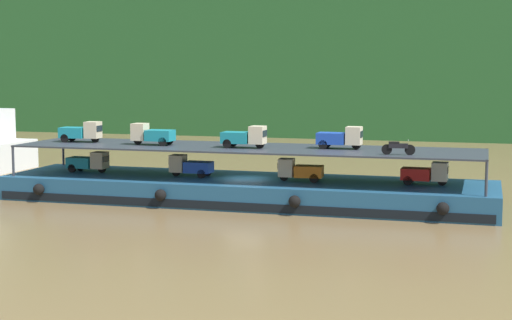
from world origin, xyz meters
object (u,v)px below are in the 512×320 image
object	(u,v)px
mini_truck_lower_fore	(426,173)
mini_truck_upper_mid	(152,134)
mini_truck_lower_stern	(89,162)
mini_truck_upper_bow	(340,138)
motorcycle_upper_port	(398,147)
mini_truck_lower_aft	(190,166)
mini_truck_upper_fore	(245,137)
cargo_barge	(245,190)
mini_truck_lower_mid	(300,170)
mini_truck_upper_stern	(81,132)

from	to	relation	value
mini_truck_lower_fore	mini_truck_upper_mid	distance (m)	17.40
mini_truck_lower_stern	mini_truck_upper_bow	world-z (taller)	mini_truck_upper_bow
motorcycle_upper_port	mini_truck_lower_stern	bearing A→B (deg)	174.36
mini_truck_lower_aft	mini_truck_upper_fore	world-z (taller)	mini_truck_upper_fore
mini_truck_lower_fore	motorcycle_upper_port	xyz separation A→B (m)	(-1.40, -2.36, 1.74)
mini_truck_upper_mid	cargo_barge	bearing A→B (deg)	3.46
mini_truck_lower_mid	cargo_barge	bearing A→B (deg)	176.94
mini_truck_lower_fore	mini_truck_upper_bow	world-z (taller)	mini_truck_upper_bow
mini_truck_upper_mid	mini_truck_upper_fore	size ratio (longest dim) A/B	0.99
mini_truck_lower_fore	mini_truck_lower_aft	bearing A→B (deg)	-178.02
motorcycle_upper_port	mini_truck_lower_aft	bearing A→B (deg)	172.11
mini_truck_upper_stern	mini_truck_lower_aft	bearing A→B (deg)	-1.90
mini_truck_upper_fore	mini_truck_upper_bow	distance (m)	5.90
cargo_barge	mini_truck_lower_aft	bearing A→B (deg)	-178.99
mini_truck_lower_fore	cargo_barge	bearing A→B (deg)	-177.71
mini_truck_upper_stern	motorcycle_upper_port	world-z (taller)	mini_truck_upper_stern
mini_truck_upper_fore	mini_truck_upper_bow	size ratio (longest dim) A/B	1.00
cargo_barge	mini_truck_lower_mid	bearing A→B (deg)	-3.06
mini_truck_upper_bow	mini_truck_upper_fore	bearing A→B (deg)	-169.23
mini_truck_lower_stern	mini_truck_upper_mid	xyz separation A→B (m)	(4.83, -0.50, 2.00)
mini_truck_lower_stern	mini_truck_upper_mid	distance (m)	5.25
mini_truck_lower_aft	motorcycle_upper_port	world-z (taller)	motorcycle_upper_port
mini_truck_upper_stern	mini_truck_upper_bow	size ratio (longest dim) A/B	1.01
mini_truck_upper_fore	mini_truck_lower_mid	bearing A→B (deg)	5.87
mini_truck_lower_stern	motorcycle_upper_port	bearing A→B (deg)	-5.64
mini_truck_lower_aft	mini_truck_upper_stern	size ratio (longest dim) A/B	0.98
mini_truck_lower_fore	mini_truck_upper_bow	bearing A→B (deg)	178.76
cargo_barge	mini_truck_upper_mid	size ratio (longest dim) A/B	11.31
mini_truck_lower_fore	mini_truck_upper_stern	world-z (taller)	mini_truck_upper_stern
mini_truck_lower_stern	mini_truck_upper_stern	distance (m)	2.07
mini_truck_upper_stern	mini_truck_upper_bow	xyz separation A→B (m)	(17.45, 0.36, 0.00)
mini_truck_upper_fore	motorcycle_upper_port	world-z (taller)	mini_truck_upper_fore
cargo_barge	mini_truck_lower_mid	xyz separation A→B (m)	(3.59, -0.19, 1.44)
mini_truck_lower_aft	mini_truck_upper_stern	xyz separation A→B (m)	(-7.85, 0.26, 2.00)
mini_truck_upper_fore	mini_truck_lower_aft	bearing A→B (deg)	172.79
mini_truck_lower_stern	mini_truck_lower_mid	size ratio (longest dim) A/B	0.99
mini_truck_upper_mid	mini_truck_upper_fore	xyz separation A→B (m)	(6.30, -0.17, 0.00)
mini_truck_upper_bow	motorcycle_upper_port	world-z (taller)	mini_truck_upper_bow
mini_truck_lower_stern	mini_truck_lower_aft	xyz separation A→B (m)	(7.33, -0.19, 0.00)
cargo_barge	mini_truck_upper_stern	distance (m)	12.00
mini_truck_lower_stern	mini_truck_lower_mid	xyz separation A→B (m)	(14.56, -0.32, 0.00)
mini_truck_lower_fore	mini_truck_upper_fore	world-z (taller)	mini_truck_upper_fore
mini_truck_lower_aft	mini_truck_lower_fore	xyz separation A→B (m)	(14.76, 0.51, 0.00)
mini_truck_upper_mid	mini_truck_lower_fore	bearing A→B (deg)	2.71
mini_truck_upper_bow	motorcycle_upper_port	distance (m)	4.51
mini_truck_lower_aft	mini_truck_lower_fore	distance (m)	14.77
cargo_barge	mini_truck_upper_bow	xyz separation A→B (m)	(5.95, 0.56, 3.44)
cargo_barge	mini_truck_lower_fore	distance (m)	11.22
cargo_barge	mini_truck_upper_mid	xyz separation A→B (m)	(-6.14, -0.37, 3.44)
mini_truck_upper_stern	mini_truck_upper_fore	size ratio (longest dim) A/B	1.01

